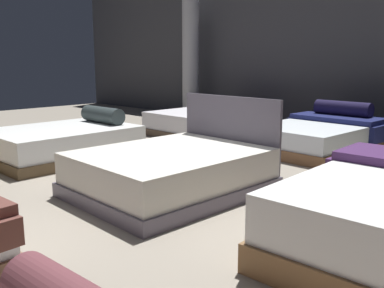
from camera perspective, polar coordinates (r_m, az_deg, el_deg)
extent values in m
cube|color=gray|center=(4.49, -4.32, -7.07)|extent=(18.00, 18.00, 0.02)
cube|color=#47474C|center=(8.64, 22.93, 12.63)|extent=(18.00, 0.06, 3.50)
cube|color=#4F3E28|center=(6.47, -16.87, -1.14)|extent=(1.50, 2.00, 0.14)
cube|color=white|center=(6.43, -16.98, 0.78)|extent=(1.44, 1.94, 0.30)
cylinder|color=#2F393A|center=(6.75, -11.85, 3.83)|extent=(0.83, 0.25, 0.25)
cube|color=#564F5D|center=(4.56, -2.97, -5.67)|extent=(1.60, 1.95, 0.14)
cube|color=silver|center=(4.50, -3.00, -2.86)|extent=(1.54, 1.89, 0.32)
cube|color=#564F5D|center=(5.12, 5.04, 0.94)|extent=(1.45, 0.09, 0.98)
cube|color=#472756|center=(4.15, 19.48, -2.77)|extent=(0.09, 0.58, 0.22)
cube|color=brown|center=(8.32, 1.48, 1.93)|extent=(1.51, 1.97, 0.13)
cube|color=silver|center=(8.29, 1.49, 3.41)|extent=(1.45, 1.91, 0.30)
cylinder|color=#42284E|center=(8.76, 4.57, 5.61)|extent=(1.10, 0.27, 0.25)
cube|color=brown|center=(6.97, 16.28, -0.20)|extent=(1.53, 2.15, 0.16)
cube|color=silver|center=(6.93, 16.37, 1.48)|extent=(1.47, 2.09, 0.26)
cube|color=navy|center=(7.47, 18.98, 3.29)|extent=(1.45, 0.79, 0.08)
cube|color=navy|center=(7.85, 14.21, 2.67)|extent=(0.11, 0.73, 0.26)
cube|color=navy|center=(7.19, 24.01, 1.30)|extent=(0.11, 0.73, 0.26)
cylinder|color=#1D173C|center=(7.57, 19.50, 4.48)|extent=(0.96, 0.29, 0.25)
cylinder|color=silver|center=(10.46, -0.19, 13.05)|extent=(0.40, 0.40, 3.50)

